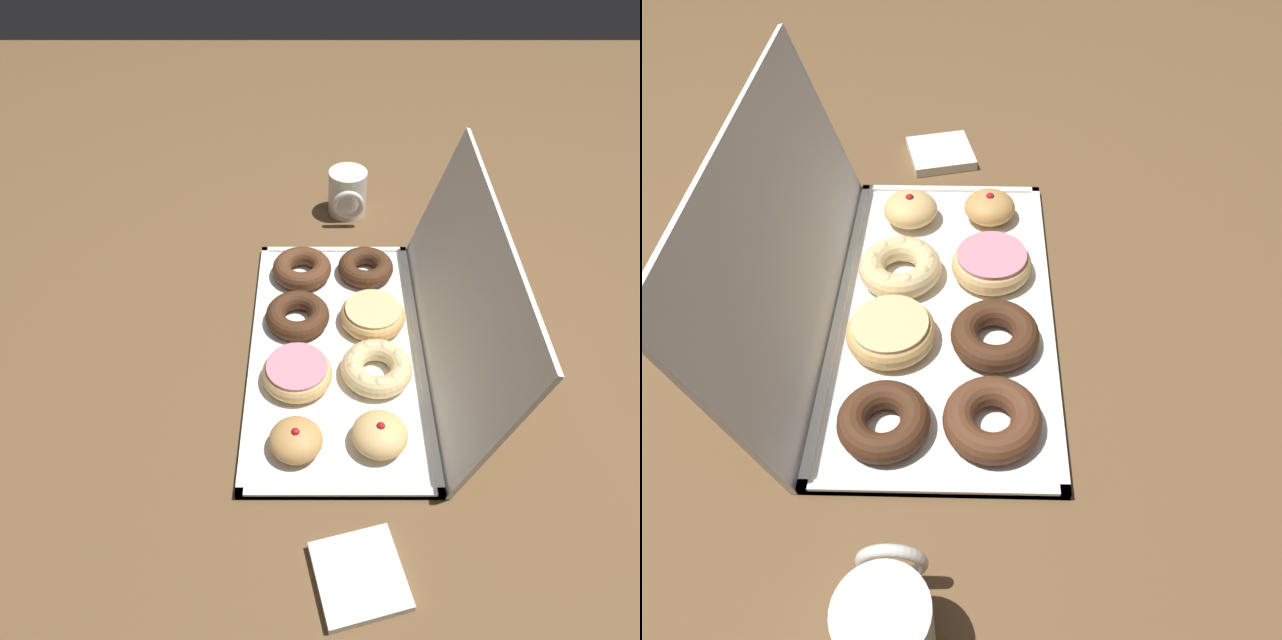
{
  "view_description": "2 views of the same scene",
  "coord_description": "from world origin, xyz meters",
  "views": [
    {
      "loc": [
        0.69,
        -0.03,
        0.78
      ],
      "look_at": [
        -0.02,
        -0.03,
        0.06
      ],
      "focal_mm": 32.47,
      "sensor_mm": 36.0,
      "label": 1
    },
    {
      "loc": [
        -0.59,
        -0.04,
        0.64
      ],
      "look_at": [
        -0.06,
        -0.03,
        0.05
      ],
      "focal_mm": 34.15,
      "sensor_mm": 36.0,
      "label": 2
    }
  ],
  "objects": [
    {
      "name": "chocolate_cake_ring_donut_1",
      "position": [
        -0.07,
        -0.07,
        0.03
      ],
      "size": [
        0.12,
        0.12,
        0.04
      ],
      "color": "#472816",
      "rests_on": "donut_box"
    },
    {
      "name": "pink_frosted_donut_2",
      "position": [
        0.07,
        -0.07,
        0.03
      ],
      "size": [
        0.12,
        0.12,
        0.04
      ],
      "color": "#E5B770",
      "rests_on": "donut_box"
    },
    {
      "name": "box_lid_open",
      "position": [
        0.0,
        0.2,
        0.14
      ],
      "size": [
        0.57,
        0.09,
        0.29
      ],
      "primitive_type": "cube",
      "rotation": [
        1.29,
        0.0,
        0.0
      ],
      "color": "white",
      "rests_on": "ground"
    },
    {
      "name": "napkin_stack",
      "position": [
        0.4,
        0.02,
        0.01
      ],
      "size": [
        0.14,
        0.14,
        0.02
      ],
      "primitive_type": "cube",
      "rotation": [
        0.0,
        0.0,
        0.25
      ],
      "color": "white",
      "rests_on": "ground"
    },
    {
      "name": "jelly_filled_donut_7",
      "position": [
        0.19,
        0.06,
        0.03
      ],
      "size": [
        0.09,
        0.09,
        0.05
      ],
      "color": "#E5B770",
      "rests_on": "donut_box"
    },
    {
      "name": "cruller_donut_6",
      "position": [
        0.06,
        0.07,
        0.03
      ],
      "size": [
        0.12,
        0.12,
        0.04
      ],
      "color": "#EACC8C",
      "rests_on": "donut_box"
    },
    {
      "name": "chocolate_cake_ring_donut_4",
      "position": [
        -0.2,
        0.06,
        0.03
      ],
      "size": [
        0.11,
        0.11,
        0.04
      ],
      "color": "#472816",
      "rests_on": "donut_box"
    },
    {
      "name": "jelly_filled_donut_3",
      "position": [
        0.2,
        -0.07,
        0.03
      ],
      "size": [
        0.08,
        0.08,
        0.05
      ],
      "color": "tan",
      "rests_on": "donut_box"
    },
    {
      "name": "coffee_mug",
      "position": [
        -0.43,
        0.03,
        0.05
      ],
      "size": [
        0.11,
        0.09,
        0.1
      ],
      "color": "white",
      "rests_on": "ground"
    },
    {
      "name": "chocolate_cake_ring_donut_0",
      "position": [
        -0.2,
        -0.07,
        0.03
      ],
      "size": [
        0.12,
        0.12,
        0.04
      ],
      "color": "#59331E",
      "rests_on": "donut_box"
    },
    {
      "name": "donut_box",
      "position": [
        0.0,
        0.0,
        0.01
      ],
      "size": [
        0.57,
        0.3,
        0.01
      ],
      "color": "white",
      "rests_on": "ground"
    },
    {
      "name": "ground_plane",
      "position": [
        0.0,
        0.0,
        0.0
      ],
      "size": [
        3.0,
        3.0,
        0.0
      ],
      "primitive_type": "plane",
      "color": "brown"
    },
    {
      "name": "glazed_ring_donut_5",
      "position": [
        -0.06,
        0.07,
        0.03
      ],
      "size": [
        0.12,
        0.12,
        0.04
      ],
      "color": "tan",
      "rests_on": "donut_box"
    }
  ]
}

